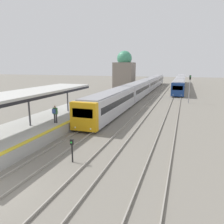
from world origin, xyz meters
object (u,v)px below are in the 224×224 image
object	(u,v)px
train_near	(144,86)
signal_mast_far	(190,86)
signal_post_near	(72,148)
person_on_platform	(55,113)
train_far	(180,82)

from	to	relation	value
train_near	signal_mast_far	world-z (taller)	signal_mast_far
train_near	signal_post_near	distance (m)	37.08
train_near	signal_post_near	size ratio (longest dim) A/B	39.64
person_on_platform	signal_mast_far	size ratio (longest dim) A/B	0.36
person_on_platform	train_far	bearing A→B (deg)	78.46
train_near	train_far	xyz separation A→B (m)	(7.43, 17.45, -0.03)
person_on_platform	train_far	size ratio (longest dim) A/B	0.04
person_on_platform	signal_post_near	world-z (taller)	person_on_platform
train_near	signal_mast_far	bearing A→B (deg)	-46.99
signal_post_near	signal_mast_far	xyz separation A→B (m)	(7.50, 26.83, 1.97)
signal_post_near	signal_mast_far	size ratio (longest dim) A/B	0.34
person_on_platform	signal_mast_far	world-z (taller)	signal_mast_far
train_far	signal_mast_far	size ratio (longest dim) A/B	9.32
person_on_platform	signal_post_near	distance (m)	7.07
train_near	person_on_platform	bearing A→B (deg)	-94.71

